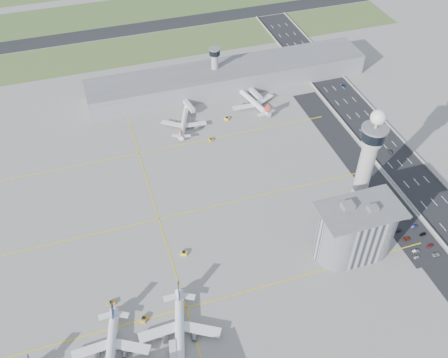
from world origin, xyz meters
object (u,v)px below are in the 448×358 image
object	(u,v)px
jet_bridge_far_1	(251,91)
tug_4	(211,140)
jet_bridge_far_0	(185,103)
car_lot_7	(430,245)
control_tower	(368,156)
tug_3	(184,253)
airplane_far_a	(184,119)
car_lot_0	(417,257)
car_lot_10	(407,218)
tug_1	(111,303)
car_lot_6	(436,255)
car_hw_2	(343,86)
admin_building	(356,230)
car_lot_3	(397,230)
car_lot_4	(394,222)
airplane_far_b	(253,98)
car_lot_2	(407,239)
tug_2	(144,319)
tug_5	(227,118)
car_lot_11	(403,210)
car_lot_8	(423,234)
secondary_tower	(215,65)
car_hw_4	(293,51)
car_lot_1	(416,251)
airplane_near_b	(110,348)
airplane_near_c	(179,331)
car_lot_5	(385,211)
car_lot_9	(414,226)
car_hw_1	(390,152)

from	to	relation	value
jet_bridge_far_1	tug_4	xyz separation A→B (m)	(-44.01, -43.72, -1.99)
jet_bridge_far_0	car_lot_7	size ratio (longest dim) A/B	3.55
control_tower	tug_3	size ratio (longest dim) A/B	18.50
airplane_far_a	car_lot_0	bearing A→B (deg)	-129.08
control_tower	car_lot_10	size ratio (longest dim) A/B	14.72
tug_1	car_lot_6	xyz separation A→B (m)	(166.03, -22.77, -0.35)
car_lot_10	car_hw_2	size ratio (longest dim) A/B	1.07
admin_building	car_lot_3	bearing A→B (deg)	6.10
tug_4	airplane_far_a	bearing A→B (deg)	99.48
tug_1	car_lot_4	world-z (taller)	tug_1
airplane_far_b	jet_bridge_far_1	distance (m)	14.35
car_lot_3	car_lot_2	bearing A→B (deg)	-164.29
car_lot_0	tug_2	bearing A→B (deg)	80.39
tug_5	car_lot_11	world-z (taller)	tug_5
jet_bridge_far_0	car_lot_8	xyz separation A→B (m)	(92.19, -157.25, -2.21)
secondary_tower	car_lot_10	world-z (taller)	secondary_tower
car_lot_11	airplane_far_a	bearing A→B (deg)	47.49
car_lot_11	car_hw_4	world-z (taller)	car_lot_11
car_lot_2	car_lot_10	distance (m)	15.41
car_lot_8	tug_2	bearing A→B (deg)	87.25
admin_building	car_lot_1	distance (m)	37.14
tug_4	car_lot_7	world-z (taller)	tug_4
airplane_near_b	airplane_near_c	xyz separation A→B (m)	(30.82, -1.31, 0.48)
airplane_near_b	jet_bridge_far_0	distance (m)	191.93
tug_3	tug_5	size ratio (longest dim) A/B	1.04
car_lot_5	car_hw_2	distance (m)	129.79
airplane_far_a	tug_3	world-z (taller)	airplane_far_a
airplane_near_b	car_lot_6	xyz separation A→B (m)	(169.84, 3.28, -5.17)
airplane_far_b	jet_bridge_far_0	distance (m)	48.71
jet_bridge_far_0	tug_1	xyz separation A→B (m)	(-75.49, -148.71, -1.88)
tug_5	car_lot_10	size ratio (longest dim) A/B	0.76
airplane_near_b	airplane_near_c	distance (m)	30.85
tug_4	car_lot_9	size ratio (longest dim) A/B	0.75
tug_5	car_lot_5	size ratio (longest dim) A/B	0.94
airplane_near_c	car_lot_11	world-z (taller)	airplane_near_c
secondary_tower	car_lot_1	bearing A→B (deg)	-73.68
car_hw_4	car_lot_5	bearing A→B (deg)	-92.22
airplane_near_c	car_lot_5	size ratio (longest dim) A/B	12.58
car_lot_8	tug_1	bearing A→B (deg)	82.56
airplane_near_b	tug_1	world-z (taller)	airplane_near_b
car_lot_6	car_hw_1	world-z (taller)	car_hw_1
car_lot_11	car_lot_1	bearing A→B (deg)	167.69
tug_4	tug_1	bearing A→B (deg)	-148.81
tug_4	car_lot_0	bearing A→B (deg)	-80.60
jet_bridge_far_0	car_lot_11	bearing A→B (deg)	23.51
tug_4	car_lot_1	distance (m)	144.01
tug_2	car_lot_6	size ratio (longest dim) A/B	0.81
airplane_near_b	car_lot_5	distance (m)	166.09
admin_building	tug_4	world-z (taller)	admin_building
tug_5	car_hw_2	distance (m)	98.26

